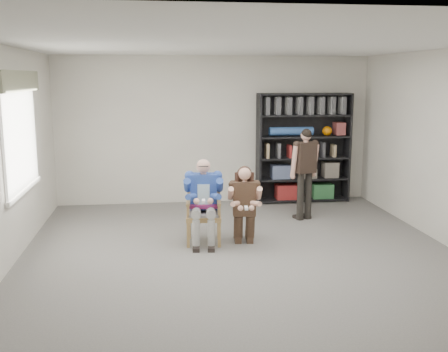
{
  "coord_description": "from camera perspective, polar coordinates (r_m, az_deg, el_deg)",
  "views": [
    {
      "loc": [
        -1.13,
        -6.46,
        2.4
      ],
      "look_at": [
        -0.2,
        0.6,
        1.05
      ],
      "focal_mm": 42.0,
      "sensor_mm": 36.0,
      "label": 1
    }
  ],
  "objects": [
    {
      "name": "kneeling_woman",
      "position": [
        7.57,
        2.24,
        -3.25
      ],
      "size": [
        0.55,
        0.81,
        1.14
      ],
      "primitive_type": null,
      "rotation": [
        0.0,
        0.0,
        -0.1
      ],
      "color": "#37261C",
      "rests_on": "floor"
    },
    {
      "name": "standing_man",
      "position": [
        8.94,
        8.8,
        0.17
      ],
      "size": [
        0.54,
        0.41,
        1.56
      ],
      "primitive_type": null,
      "rotation": [
        0.0,
        0.0,
        0.33
      ],
      "color": "black",
      "rests_on": "floor"
    },
    {
      "name": "bookshelf",
      "position": [
        10.23,
        8.63,
        3.02
      ],
      "size": [
        1.8,
        0.38,
        2.1
      ],
      "primitive_type": null,
      "color": "black",
      "rests_on": "floor"
    },
    {
      "name": "room_shell",
      "position": [
        6.63,
        2.39,
        2.06
      ],
      "size": [
        6.0,
        7.0,
        2.8
      ],
      "primitive_type": null,
      "color": "silver",
      "rests_on": "ground"
    },
    {
      "name": "armchair",
      "position": [
        7.63,
        -2.22,
        -3.83
      ],
      "size": [
        0.61,
        0.59,
        0.96
      ],
      "primitive_type": null,
      "rotation": [
        0.0,
        0.0,
        -0.1
      ],
      "color": "#A58346",
      "rests_on": "floor"
    },
    {
      "name": "seated_man",
      "position": [
        7.6,
        -2.23,
        -2.78
      ],
      "size": [
        0.61,
        0.8,
        1.25
      ],
      "primitive_type": null,
      "rotation": [
        0.0,
        0.0,
        -0.1
      ],
      "color": "#1A4A99",
      "rests_on": "floor"
    },
    {
      "name": "window_left",
      "position": [
        7.72,
        -21.16,
        4.29
      ],
      "size": [
        0.16,
        2.0,
        1.75
      ],
      "primitive_type": null,
      "color": "white",
      "rests_on": "room_shell"
    },
    {
      "name": "floor",
      "position": [
        6.98,
        2.3,
        -9.37
      ],
      "size": [
        6.0,
        7.0,
        0.01
      ],
      "primitive_type": "cube",
      "color": "#615E5B",
      "rests_on": "ground"
    }
  ]
}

